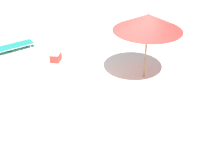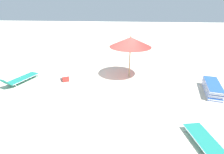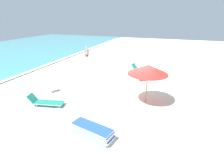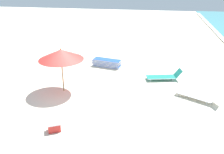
{
  "view_description": "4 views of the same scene",
  "coord_description": "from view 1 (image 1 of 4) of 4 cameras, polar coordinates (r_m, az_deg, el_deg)",
  "views": [
    {
      "loc": [
        -3.86,
        6.23,
        4.66
      ],
      "look_at": [
        -0.53,
        1.11,
        0.88
      ],
      "focal_mm": 40.0,
      "sensor_mm": 36.0,
      "label": 1
    },
    {
      "loc": [
        -0.52,
        8.53,
        3.98
      ],
      "look_at": [
        0.15,
        1.06,
        0.72
      ],
      "focal_mm": 28.0,
      "sensor_mm": 36.0,
      "label": 2
    },
    {
      "loc": [
        -10.03,
        -1.97,
        4.81
      ],
      "look_at": [
        0.09,
        1.65,
        1.02
      ],
      "focal_mm": 28.0,
      "sensor_mm": 36.0,
      "label": 3
    },
    {
      "loc": [
        10.53,
        3.66,
        5.86
      ],
      "look_at": [
        -0.5,
        1.86,
        1.04
      ],
      "focal_mm": 40.0,
      "sensor_mm": 36.0,
      "label": 4
    }
  ],
  "objects": [
    {
      "name": "ground_plane",
      "position": [
        8.72,
        1.05,
        -1.17
      ],
      "size": [
        60.0,
        60.0,
        0.16
      ],
      "color": "beige"
    },
    {
      "name": "cooler_box",
      "position": [
        10.09,
        -12.74,
        4.6
      ],
      "size": [
        0.54,
        0.6,
        0.37
      ],
      "rotation": [
        0.0,
        0.0,
        5.18
      ],
      "color": "red",
      "rests_on": "ground_plane"
    },
    {
      "name": "sun_lounger_beside_umbrella",
      "position": [
        11.5,
        -22.83,
        6.44
      ],
      "size": [
        1.27,
        2.17,
        0.61
      ],
      "rotation": [
        0.0,
        0.0,
        -0.34
      ],
      "color": "#1E8475",
      "rests_on": "ground_plane"
    },
    {
      "name": "beach_umbrella",
      "position": [
        8.11,
        8.23,
        12.24
      ],
      "size": [
        2.25,
        2.25,
        2.33
      ],
      "color": "#9E7547",
      "rests_on": "ground_plane"
    }
  ]
}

